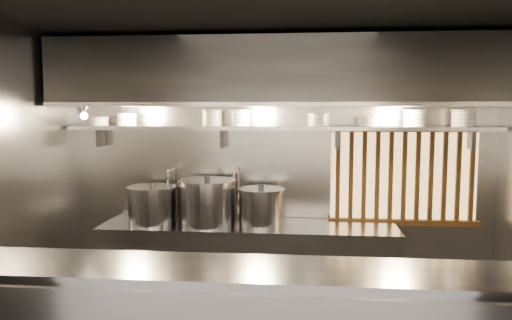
% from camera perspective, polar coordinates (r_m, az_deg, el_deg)
% --- Properties ---
extents(ceiling, '(4.50, 4.50, 0.00)m').
position_cam_1_polar(ceiling, '(3.92, 1.68, 16.50)').
color(ceiling, black).
rests_on(ceiling, wall_back).
extents(wall_back, '(4.50, 0.00, 4.50)m').
position_cam_1_polar(wall_back, '(5.39, 2.72, -1.37)').
color(wall_back, gray).
rests_on(wall_back, floor).
extents(cooking_bench, '(3.00, 0.70, 0.90)m').
position_cam_1_polar(cooking_bench, '(5.26, -0.88, -12.16)').
color(cooking_bench, '#99999E').
rests_on(cooking_bench, floor).
extents(bowl_shelf, '(4.40, 0.34, 0.04)m').
position_cam_1_polar(bowl_shelf, '(5.17, 2.64, 3.67)').
color(bowl_shelf, '#99999E').
rests_on(bowl_shelf, wall_back).
extents(exhaust_hood, '(4.40, 0.81, 0.65)m').
position_cam_1_polar(exhaust_hood, '(4.96, 2.54, 9.87)').
color(exhaust_hood, '#2D2D30').
rests_on(exhaust_hood, ceiling).
extents(wood_screen, '(1.56, 0.09, 1.04)m').
position_cam_1_polar(wood_screen, '(5.44, 16.51, -1.75)').
color(wood_screen, '#E6AF67').
rests_on(wood_screen, wall_back).
extents(faucet_left, '(0.04, 0.30, 0.50)m').
position_cam_1_polar(faucet_left, '(5.45, -9.54, -2.35)').
color(faucet_left, silver).
rests_on(faucet_left, wall_back).
extents(faucet_right, '(0.04, 0.30, 0.50)m').
position_cam_1_polar(faucet_right, '(5.31, -2.22, -2.49)').
color(faucet_right, silver).
rests_on(faucet_right, wall_back).
extents(heat_lamp, '(0.25, 0.35, 0.20)m').
position_cam_1_polar(heat_lamp, '(5.17, -19.26, 5.42)').
color(heat_lamp, '#99999E').
rests_on(heat_lamp, exhaust_hood).
extents(pendant_bulb, '(0.09, 0.09, 0.19)m').
position_cam_1_polar(pendant_bulb, '(5.06, 1.44, 4.55)').
color(pendant_bulb, '#2D2D30').
rests_on(pendant_bulb, exhaust_hood).
extents(stock_pot_left, '(0.69, 0.69, 0.50)m').
position_cam_1_polar(stock_pot_left, '(5.13, -5.58, -4.80)').
color(stock_pot_left, '#99999E').
rests_on(stock_pot_left, cooking_bench).
extents(stock_pot_mid, '(0.62, 0.62, 0.43)m').
position_cam_1_polar(stock_pot_mid, '(5.26, -11.76, -5.02)').
color(stock_pot_mid, '#99999E').
rests_on(stock_pot_mid, cooking_bench).
extents(stock_pot_right, '(0.62, 0.62, 0.42)m').
position_cam_1_polar(stock_pot_right, '(5.07, 0.60, -5.36)').
color(stock_pot_right, '#99999E').
rests_on(stock_pot_right, cooking_bench).
extents(bowl_stack_0, '(0.22, 0.22, 0.09)m').
position_cam_1_polar(bowl_stack_0, '(5.61, -17.54, 4.26)').
color(bowl_stack_0, white).
rests_on(bowl_stack_0, bowl_shelf).
extents(bowl_stack_1, '(0.22, 0.22, 0.13)m').
position_cam_1_polar(bowl_stack_1, '(5.49, -14.53, 4.51)').
color(bowl_stack_1, white).
rests_on(bowl_stack_1, bowl_shelf).
extents(bowl_stack_2, '(0.22, 0.22, 0.17)m').
position_cam_1_polar(bowl_stack_2, '(5.25, -5.04, 4.83)').
color(bowl_stack_2, white).
rests_on(bowl_stack_2, bowl_shelf).
extents(bowl_stack_3, '(0.22, 0.22, 0.17)m').
position_cam_1_polar(bowl_stack_3, '(5.21, -1.87, 4.84)').
color(bowl_stack_3, white).
rests_on(bowl_stack_3, bowl_shelf).
extents(bowl_stack_4, '(0.23, 0.23, 0.13)m').
position_cam_1_polar(bowl_stack_4, '(5.16, 7.17, 4.58)').
color(bowl_stack_4, white).
rests_on(bowl_stack_4, bowl_shelf).
extents(bowl_stack_5, '(0.23, 0.23, 0.09)m').
position_cam_1_polar(bowl_stack_5, '(5.20, 12.68, 4.28)').
color(bowl_stack_5, white).
rests_on(bowl_stack_5, bowl_shelf).
extents(bowl_stack_6, '(0.23, 0.23, 0.17)m').
position_cam_1_polar(bowl_stack_6, '(5.28, 17.62, 4.58)').
color(bowl_stack_6, white).
rests_on(bowl_stack_6, bowl_shelf).
extents(bowl_stack_7, '(0.25, 0.25, 0.17)m').
position_cam_1_polar(bowl_stack_7, '(5.40, 22.62, 4.43)').
color(bowl_stack_7, white).
rests_on(bowl_stack_7, bowl_shelf).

